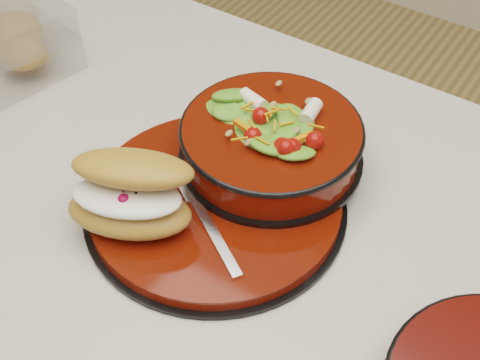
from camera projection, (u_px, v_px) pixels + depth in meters
The scene contains 4 objects.
dinner_plate at pixel (216, 203), 0.75m from camera, with size 0.30×0.30×0.02m.
salad_bowl at pixel (271, 137), 0.76m from camera, with size 0.22×0.22×0.09m.
croissant at pixel (131, 194), 0.69m from camera, with size 0.15×0.14×0.08m.
fork at pixel (207, 221), 0.72m from camera, with size 0.14×0.09×0.00m.
Camera 1 is at (0.42, -0.38, 1.47)m, focal length 50.00 mm.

